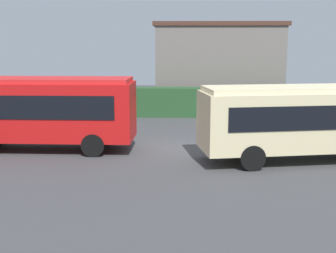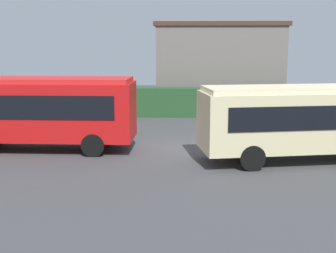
{
  "view_description": "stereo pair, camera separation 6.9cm",
  "coord_description": "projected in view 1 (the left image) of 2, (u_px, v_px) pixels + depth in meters",
  "views": [
    {
      "loc": [
        0.09,
        -20.25,
        4.82
      ],
      "look_at": [
        -0.54,
        -1.14,
        1.26
      ],
      "focal_mm": 47.94,
      "sensor_mm": 36.0,
      "label": 1
    },
    {
      "loc": [
        0.16,
        -20.24,
        4.82
      ],
      "look_at": [
        -0.54,
        -1.14,
        1.26
      ],
      "focal_mm": 47.94,
      "sensor_mm": 36.0,
      "label": 2
    }
  ],
  "objects": [
    {
      "name": "ground_plane",
      "position": [
        181.0,
        149.0,
        20.78
      ],
      "size": [
        64.0,
        64.0,
        0.0
      ],
      "primitive_type": "plane",
      "color": "#424244"
    },
    {
      "name": "hedge_row",
      "position": [
        181.0,
        102.0,
        29.86
      ],
      "size": [
        44.0,
        1.25,
        1.93
      ],
      "primitive_type": "cube",
      "color": "#274F2A",
      "rests_on": "ground_plane"
    },
    {
      "name": "person_center",
      "position": [
        40.0,
        117.0,
        24.31
      ],
      "size": [
        0.27,
        0.49,
        1.72
      ],
      "rotation": [
        0.0,
        0.0,
        0.02
      ],
      "color": "#4C6B47",
      "rests_on": "ground_plane"
    },
    {
      "name": "depot_building",
      "position": [
        217.0,
        65.0,
        33.92
      ],
      "size": [
        9.45,
        5.97,
        6.32
      ],
      "color": "slate",
      "rests_on": "ground_plane"
    },
    {
      "name": "bus_red",
      "position": [
        39.0,
        109.0,
        20.26
      ],
      "size": [
        8.68,
        2.64,
        3.31
      ],
      "rotation": [
        0.0,
        0.0,
        3.13
      ],
      "color": "red",
      "rests_on": "ground_plane"
    },
    {
      "name": "bus_cream",
      "position": [
        309.0,
        118.0,
        18.42
      ],
      "size": [
        9.28,
        4.03,
        3.1
      ],
      "rotation": [
        0.0,
        0.0,
        0.18
      ],
      "color": "beige",
      "rests_on": "ground_plane"
    }
  ]
}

